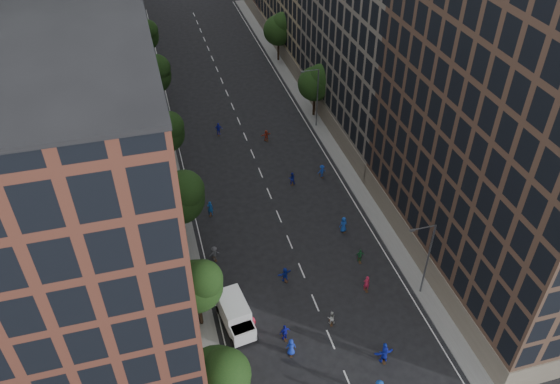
% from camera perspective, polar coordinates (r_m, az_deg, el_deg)
% --- Properties ---
extents(ground, '(240.00, 240.00, 0.00)m').
position_cam_1_polar(ground, '(74.03, -2.80, 3.80)').
color(ground, black).
rests_on(ground, ground).
extents(sidewalk_left, '(4.00, 105.00, 0.15)m').
position_cam_1_polar(sidewalk_left, '(79.14, -12.59, 5.41)').
color(sidewalk_left, slate).
rests_on(sidewalk_left, ground).
extents(sidewalk_right, '(4.00, 105.00, 0.15)m').
position_cam_1_polar(sidewalk_right, '(82.93, 4.16, 7.92)').
color(sidewalk_right, slate).
rests_on(sidewalk_right, ground).
extents(bldg_left_a, '(14.00, 22.00, 30.00)m').
position_cam_1_polar(bldg_left_a, '(41.27, -20.16, -5.30)').
color(bldg_left_a, '#572C21').
rests_on(bldg_left_a, ground).
extents(bldg_left_b, '(14.00, 26.00, 34.00)m').
position_cam_1_polar(bldg_left_b, '(60.40, -20.35, 11.56)').
color(bldg_left_b, '#948361').
rests_on(bldg_left_b, ground).
extents(bldg_left_c, '(14.00, 20.00, 28.00)m').
position_cam_1_polar(bldg_left_c, '(82.76, -19.68, 16.49)').
color(bldg_left_c, '#572C21').
rests_on(bldg_left_c, ground).
extents(bldg_right_a, '(14.00, 30.00, 36.00)m').
position_cam_1_polar(bldg_right_a, '(52.78, 24.15, 7.87)').
color(bldg_right_a, '#4B3428').
rests_on(bldg_right_a, ground).
extents(bldg_right_b, '(14.00, 28.00, 33.00)m').
position_cam_1_polar(bldg_right_b, '(75.57, 10.94, 18.03)').
color(bldg_right_b, '#6B6259').
rests_on(bldg_right_b, ground).
extents(tree_left_0, '(5.20, 5.20, 8.83)m').
position_cam_1_polar(tree_left_0, '(43.01, -6.42, -18.80)').
color(tree_left_0, black).
rests_on(tree_left_0, ground).
extents(tree_left_1, '(4.80, 4.80, 8.21)m').
position_cam_1_polar(tree_left_1, '(49.49, -8.53, -9.53)').
color(tree_left_1, black).
rests_on(tree_left_1, ground).
extents(tree_left_2, '(5.60, 5.60, 9.45)m').
position_cam_1_polar(tree_left_2, '(57.78, -10.38, -0.40)').
color(tree_left_2, black).
rests_on(tree_left_2, ground).
extents(tree_left_3, '(5.00, 5.00, 8.58)m').
position_cam_1_polar(tree_left_3, '(69.63, -11.82, 6.22)').
color(tree_left_3, black).
rests_on(tree_left_3, ground).
extents(tree_left_4, '(5.40, 5.40, 9.08)m').
position_cam_1_polar(tree_left_4, '(83.59, -13.03, 11.96)').
color(tree_left_4, black).
rests_on(tree_left_4, ground).
extents(tree_left_5, '(4.80, 4.80, 8.33)m').
position_cam_1_polar(tree_left_5, '(98.45, -13.88, 15.66)').
color(tree_left_5, black).
rests_on(tree_left_5, ground).
extents(tree_right_a, '(5.00, 5.00, 8.39)m').
position_cam_1_polar(tree_right_a, '(80.38, 3.83, 11.41)').
color(tree_right_a, black).
rests_on(tree_right_a, ground).
extents(tree_right_b, '(5.20, 5.20, 8.83)m').
position_cam_1_polar(tree_right_b, '(97.66, -0.04, 16.73)').
color(tree_right_b, black).
rests_on(tree_right_b, ground).
extents(streetlamp_near, '(2.64, 0.22, 9.06)m').
position_cam_1_polar(streetlamp_near, '(53.76, 15.05, -6.47)').
color(streetlamp_near, '#595B60').
rests_on(streetlamp_near, ground).
extents(streetlamp_far, '(2.64, 0.22, 9.06)m').
position_cam_1_polar(streetlamp_far, '(77.90, 3.78, 10.10)').
color(streetlamp_far, '#595B60').
rests_on(streetlamp_far, ground).
extents(cargo_van, '(3.10, 5.46, 2.77)m').
position_cam_1_polar(cargo_van, '(52.21, -4.67, -12.65)').
color(cargo_van, silver).
rests_on(cargo_van, ground).
extents(skater_0, '(1.01, 0.76, 1.86)m').
position_cam_1_polar(skater_0, '(50.51, 1.16, -15.92)').
color(skater_0, '#162EB3').
rests_on(skater_0, ground).
extents(skater_2, '(0.98, 0.80, 1.86)m').
position_cam_1_polar(skater_2, '(51.09, 10.76, -16.03)').
color(skater_2, '#1733BE').
rests_on(skater_2, ground).
extents(skater_4, '(1.14, 0.62, 1.83)m').
position_cam_1_polar(skater_4, '(51.47, 0.51, -14.48)').
color(skater_4, '#111590').
rests_on(skater_4, ground).
extents(skater_5, '(1.78, 0.57, 1.92)m').
position_cam_1_polar(skater_5, '(50.88, 10.83, -16.33)').
color(skater_5, '#1421A8').
rests_on(skater_5, ground).
extents(skater_6, '(1.04, 0.86, 1.81)m').
position_cam_1_polar(skater_6, '(52.10, -2.88, -13.66)').
color(skater_6, '#A81C31').
rests_on(skater_6, ground).
extents(skater_7, '(0.69, 0.46, 1.88)m').
position_cam_1_polar(skater_7, '(55.93, 9.02, -9.42)').
color(skater_7, '#AA1C39').
rests_on(skater_7, ground).
extents(skater_8, '(0.82, 0.68, 1.51)m').
position_cam_1_polar(skater_8, '(52.92, 5.37, -12.97)').
color(skater_8, '#BBBAB6').
rests_on(skater_8, ground).
extents(skater_9, '(1.22, 0.83, 1.74)m').
position_cam_1_polar(skater_9, '(58.68, -6.87, -6.42)').
color(skater_9, '#47484D').
rests_on(skater_9, ground).
extents(skater_10, '(0.99, 0.53, 1.60)m').
position_cam_1_polar(skater_10, '(58.75, 8.36, -6.61)').
color(skater_10, '#1B5A2D').
rests_on(skater_10, ground).
extents(skater_11, '(1.61, 0.85, 1.66)m').
position_cam_1_polar(skater_11, '(56.21, 0.53, -8.64)').
color(skater_11, '#122598').
rests_on(skater_11, ground).
extents(skater_12, '(1.05, 0.79, 1.93)m').
position_cam_1_polar(skater_12, '(61.87, 6.65, -3.43)').
color(skater_12, '#133FA1').
rests_on(skater_12, ground).
extents(skater_13, '(0.83, 0.69, 1.94)m').
position_cam_1_polar(skater_13, '(64.13, -7.31, -1.72)').
color(skater_13, '#144DA5').
rests_on(skater_13, ground).
extents(skater_14, '(0.95, 0.82, 1.68)m').
position_cam_1_polar(skater_14, '(68.39, 1.25, 1.40)').
color(skater_14, navy).
rests_on(skater_14, ground).
extents(skater_15, '(1.21, 0.85, 1.72)m').
position_cam_1_polar(skater_15, '(69.80, 4.39, 2.17)').
color(skater_15, '#1338A0').
rests_on(skater_15, ground).
extents(skater_16, '(1.18, 0.73, 1.87)m').
position_cam_1_polar(skater_16, '(78.33, -6.44, 6.53)').
color(skater_16, '#161CB6').
rests_on(skater_16, ground).
extents(skater_17, '(1.53, 0.74, 1.59)m').
position_cam_1_polar(skater_17, '(76.70, -1.45, 5.90)').
color(skater_17, '#AD301C').
rests_on(skater_17, ground).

